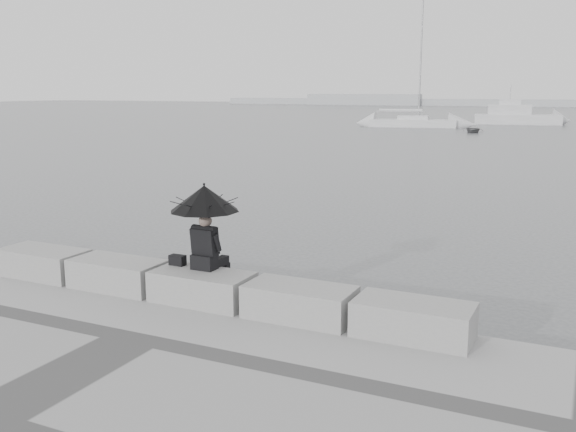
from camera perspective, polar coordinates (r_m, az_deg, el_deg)
The scene contains 12 objects.
ground at distance 10.91m, azimuth -6.21°, elevation -9.44°, with size 360.00×360.00×0.00m, color #47494C.
stone_block_far_left at distance 12.44m, azimuth -20.88°, elevation -3.91°, with size 1.60×0.80×0.50m, color gray.
stone_block_left at distance 11.30m, azimuth -14.89°, elevation -5.02°, with size 1.60×0.80×0.50m, color gray.
stone_block_centre at distance 10.31m, azimuth -7.62°, elevation -6.30°, with size 1.60×0.80×0.50m, color gray.
stone_block_right at distance 9.52m, azimuth 1.06°, elevation -7.68°, with size 1.60×0.80×0.50m, color gray.
stone_block_far_right at distance 8.99m, azimuth 11.08°, elevation -9.06°, with size 1.60×0.80×0.50m, color gray.
seated_person at distance 10.21m, azimuth -7.45°, elevation 0.70°, with size 1.11×1.11×1.39m.
bag at distance 10.68m, azimuth -9.80°, elevation -3.88°, with size 0.26×0.15×0.17m, color black.
distant_landmass at distance 163.75m, azimuth 21.15°, elevation 9.38°, with size 180.00×8.00×2.80m.
sailboat_left at distance 69.13m, azimuth 11.05°, elevation 8.19°, with size 9.16×3.75×12.90m.
motor_cruiser at distance 77.84m, azimuth 19.74°, elevation 8.34°, with size 9.59×4.11×4.50m.
dinghy at distance 61.64m, azimuth 16.11°, elevation 7.37°, with size 2.81×1.19×0.47m, color slate.
Camera 1 is at (5.44, -8.65, 3.82)m, focal length 40.00 mm.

